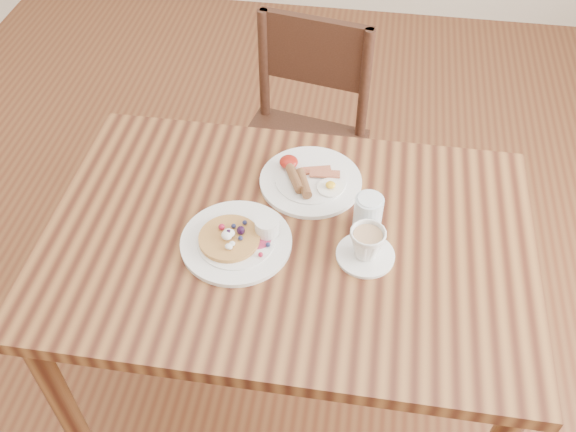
% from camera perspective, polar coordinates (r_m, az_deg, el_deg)
% --- Properties ---
extents(ground, '(5.00, 5.00, 0.00)m').
position_cam_1_polar(ground, '(2.19, -0.00, -14.93)').
color(ground, brown).
rests_on(ground, ground).
extents(dining_table, '(1.20, 0.80, 0.75)m').
position_cam_1_polar(dining_table, '(1.64, -0.00, -4.05)').
color(dining_table, brown).
rests_on(dining_table, ground).
extents(chair_far, '(0.49, 0.49, 0.88)m').
position_cam_1_polar(chair_far, '(2.24, 1.14, 6.89)').
color(chair_far, '#3B2015').
rests_on(chair_far, ground).
extents(pancake_plate, '(0.27, 0.27, 0.06)m').
position_cam_1_polar(pancake_plate, '(1.55, -4.45, -2.06)').
color(pancake_plate, white).
rests_on(pancake_plate, dining_table).
extents(breakfast_plate, '(0.27, 0.27, 0.04)m').
position_cam_1_polar(breakfast_plate, '(1.69, 1.89, 3.24)').
color(breakfast_plate, white).
rests_on(breakfast_plate, dining_table).
extents(teacup_saucer, '(0.14, 0.14, 0.09)m').
position_cam_1_polar(teacup_saucer, '(1.51, 7.00, -2.61)').
color(teacup_saucer, white).
rests_on(teacup_saucer, dining_table).
extents(water_glass, '(0.07, 0.07, 0.10)m').
position_cam_1_polar(water_glass, '(1.56, 7.12, 0.15)').
color(water_glass, silver).
rests_on(water_glass, dining_table).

